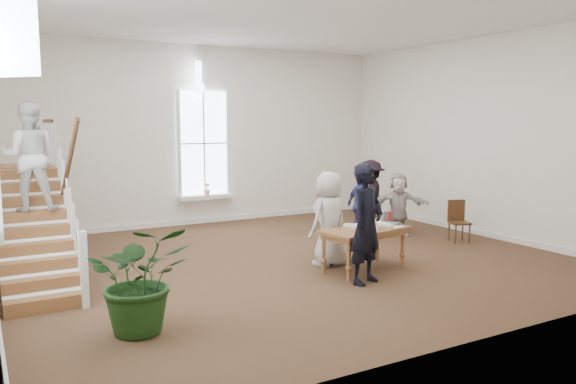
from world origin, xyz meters
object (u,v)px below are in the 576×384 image
woman_cluster_b (370,196)px  woman_cluster_c (398,205)px  police_officer (367,224)px  side_chair (458,219)px  woman_cluster_a (361,206)px  library_table (366,232)px  floor_plant (141,278)px  person_yellow (327,217)px  elderly_woman (329,219)px

woman_cluster_b → woman_cluster_c: size_ratio=1.19×
police_officer → side_chair: bearing=2.5°
woman_cluster_a → library_table: bearing=141.0°
floor_plant → side_chair: bearing=14.5°
police_officer → woman_cluster_b: police_officer is taller
woman_cluster_c → floor_plant: 7.32m
floor_plant → police_officer: bearing=5.3°
person_yellow → woman_cluster_b: bearing=176.8°
floor_plant → woman_cluster_b: bearing=29.9°
floor_plant → person_yellow: bearing=26.9°
woman_cluster_a → woman_cluster_b: bearing=-57.2°
person_yellow → police_officer: bearing=38.8°
library_table → woman_cluster_a: 2.69m
elderly_woman → side_chair: bearing=168.1°
police_officer → woman_cluster_c: bearing=21.7°
police_officer → floor_plant: size_ratio=1.42×
elderly_woman → woman_cluster_c: (2.83, 1.42, -0.14)m
person_yellow → elderly_woman: bearing=20.8°
person_yellow → woman_cluster_a: person_yellow is taller
woman_cluster_b → woman_cluster_c: 0.73m
library_table → elderly_woman: 0.73m
library_table → person_yellow: person_yellow is taller
library_table → side_chair: side_chair is taller
person_yellow → woman_cluster_c: size_ratio=1.10×
woman_cluster_b → woman_cluster_a: bearing=-10.7°
woman_cluster_c → police_officer: bearing=-107.5°
side_chair → woman_cluster_c: bearing=144.1°
floor_plant → side_chair: (7.42, 1.92, -0.19)m
person_yellow → woman_cluster_b: size_ratio=0.93×
woman_cluster_a → side_chair: bearing=-132.0°
woman_cluster_c → floor_plant: size_ratio=1.05×
library_table → woman_cluster_b: (2.14, 2.66, 0.18)m
woman_cluster_a → floor_plant: woman_cluster_a is taller
woman_cluster_c → side_chair: (0.76, -1.09, -0.22)m
woman_cluster_a → woman_cluster_b: size_ratio=0.86×
library_table → police_officer: bearing=-137.6°
library_table → floor_plant: floor_plant is taller
police_officer → floor_plant: 3.76m
elderly_woman → woman_cluster_a: bearing=-157.2°
police_officer → woman_cluster_b: 4.24m
person_yellow → woman_cluster_a: (1.63, 1.12, -0.06)m
side_chair → elderly_woman: bearing=-155.4°
floor_plant → woman_cluster_c: bearing=24.3°
elderly_woman → person_yellow: size_ratio=1.08×
person_yellow → side_chair: size_ratio=1.76×
woman_cluster_b → library_table: bearing=3.5°
police_officer → woman_cluster_c: (2.93, 2.67, -0.25)m
woman_cluster_a → side_chair: 2.11m
woman_cluster_b → woman_cluster_c: woman_cluster_b is taller
woman_cluster_b → floor_plant: woman_cluster_b is taller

